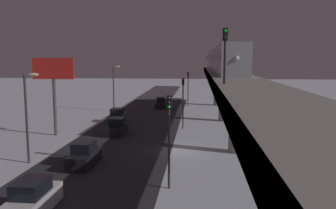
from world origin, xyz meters
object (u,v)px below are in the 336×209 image
(sedan_green, at_px, (117,117))
(rail_signal, at_px, (225,46))
(sedan_white, at_px, (32,200))
(commercial_billboard, at_px, (53,76))
(sedan_black_3, at_px, (117,128))
(traffic_light_far, at_px, (188,84))
(sedan_black_2, at_px, (84,156))
(sedan_black, at_px, (162,103))
(subway_train, at_px, (217,59))
(traffic_light_near, at_px, (169,128))
(traffic_light_mid, at_px, (183,96))

(sedan_green, bearing_deg, rail_signal, 121.54)
(rail_signal, height_order, sedan_white, rail_signal)
(commercial_billboard, bearing_deg, sedan_white, 109.30)
(sedan_black_3, bearing_deg, traffic_light_far, -106.79)
(sedan_black_2, bearing_deg, sedan_black, -94.65)
(sedan_black_2, height_order, sedan_green, same)
(subway_train, height_order, sedan_white, subway_train)
(sedan_black, relative_size, sedan_white, 0.99)
(commercial_billboard, bearing_deg, subway_train, -121.86)
(traffic_light_near, bearing_deg, subway_train, -96.58)
(sedan_black_3, bearing_deg, sedan_black, -97.04)
(sedan_black, relative_size, sedan_black_3, 1.16)
(sedan_black_3, height_order, traffic_light_far, traffic_light_far)
(sedan_black_3, relative_size, sedan_white, 0.86)
(traffic_light_mid, distance_m, traffic_light_far, 20.65)
(traffic_light_far, bearing_deg, sedan_black_2, 78.43)
(rail_signal, bearing_deg, subway_train, -92.18)
(subway_train, distance_m, sedan_green, 28.95)
(rail_signal, relative_size, traffic_light_far, 0.62)
(rail_signal, xyz_separation_m, sedan_green, (13.09, -21.33, -8.92))
(subway_train, distance_m, sedan_black_2, 45.63)
(sedan_black_2, bearing_deg, subway_train, -106.82)
(sedan_white, relative_size, traffic_light_mid, 0.74)
(sedan_black, distance_m, sedan_black_2, 34.56)
(traffic_light_far, distance_m, commercial_billboard, 29.73)
(rail_signal, distance_m, sedan_black_2, 14.51)
(sedan_black_2, distance_m, sedan_white, 9.19)
(subway_train, height_order, rail_signal, rail_signal)
(sedan_black, relative_size, traffic_light_near, 0.73)
(sedan_black_3, xyz_separation_m, traffic_light_far, (-7.50, -24.86, 3.40))
(sedan_white, bearing_deg, rail_signal, -147.15)
(sedan_black_2, distance_m, traffic_light_mid, 17.98)
(sedan_white, bearing_deg, sedan_green, -86.40)
(rail_signal, xyz_separation_m, traffic_light_far, (3.79, -38.53, -5.52))
(sedan_black_3, relative_size, traffic_light_far, 0.63)
(sedan_black_3, bearing_deg, traffic_light_near, 114.51)
(subway_train, distance_m, commercial_billboard, 37.95)
(sedan_black_3, distance_m, traffic_light_far, 26.18)
(sedan_white, height_order, traffic_light_mid, traffic_light_mid)
(rail_signal, height_order, sedan_green, rail_signal)
(sedan_black, bearing_deg, sedan_black_2, -94.65)
(rail_signal, height_order, sedan_black, rail_signal)
(sedan_black, xyz_separation_m, sedan_white, (2.80, 43.64, 0.01))
(traffic_light_far, bearing_deg, sedan_green, 61.60)
(rail_signal, bearing_deg, sedan_black, -76.85)
(sedan_black_2, bearing_deg, traffic_light_near, 148.06)
(sedan_black_3, bearing_deg, subway_train, -112.60)
(rail_signal, height_order, traffic_light_mid, rail_signal)
(rail_signal, relative_size, commercial_billboard, 0.45)
(traffic_light_mid, height_order, traffic_light_far, same)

